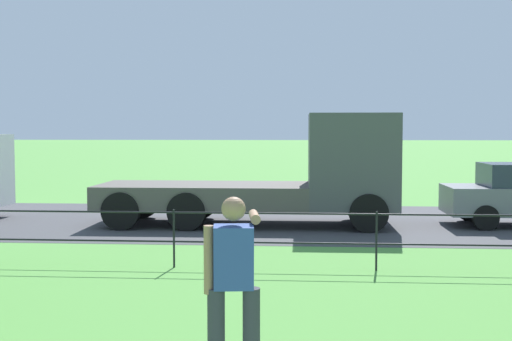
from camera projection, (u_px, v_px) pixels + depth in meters
The scene contains 4 objects.
street_strip at pixel (285, 221), 17.20m from camera, with size 80.00×7.33×0.01m, color #424247.
park_fence at pixel (274, 230), 11.30m from camera, with size 30.95×0.04×1.00m.
person_thrower at pixel (234, 285), 6.06m from camera, with size 0.51×0.79×1.76m.
flatbed_truck_center at pixel (291, 176), 16.47m from camera, with size 7.32×2.47×2.75m.
Camera 1 is at (0.52, -0.74, 2.36)m, focal length 46.91 mm.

